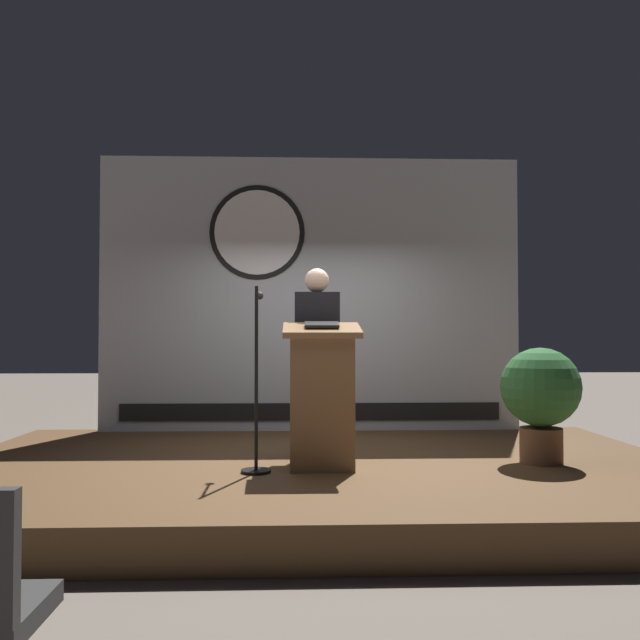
{
  "coord_description": "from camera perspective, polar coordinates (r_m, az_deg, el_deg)",
  "views": [
    {
      "loc": [
        -0.17,
        -5.74,
        1.37
      ],
      "look_at": [
        0.04,
        0.02,
        1.53
      ],
      "focal_mm": 36.5,
      "sensor_mm": 36.0,
      "label": 1
    }
  ],
  "objects": [
    {
      "name": "microphone_stand",
      "position": [
        5.31,
        -5.58,
        -7.45
      ],
      "size": [
        0.24,
        0.57,
        1.49
      ],
      "color": "black",
      "rests_on": "stage_platform"
    },
    {
      "name": "banner_display",
      "position": [
        7.61,
        -0.91,
        2.34
      ],
      "size": [
        4.88,
        0.12,
        3.19
      ],
      "color": "#B2B7C1",
      "rests_on": "stage_platform"
    },
    {
      "name": "speaker_person",
      "position": [
        5.85,
        -0.27,
        -3.57
      ],
      "size": [
        0.4,
        0.26,
        1.7
      ],
      "color": "black",
      "rests_on": "stage_platform"
    },
    {
      "name": "ground_plane",
      "position": [
        5.91,
        -0.39,
        -15.02
      ],
      "size": [
        40.0,
        40.0,
        0.0
      ],
      "primitive_type": "plane",
      "color": "#6B6056"
    },
    {
      "name": "potted_plant",
      "position": [
        5.94,
        18.78,
        -6.11
      ],
      "size": [
        0.68,
        0.68,
        0.99
      ],
      "color": "brown",
      "rests_on": "stage_platform"
    },
    {
      "name": "stage_platform",
      "position": [
        5.88,
        -0.39,
        -13.6
      ],
      "size": [
        6.4,
        4.0,
        0.3
      ],
      "primitive_type": "cube",
      "color": "brown",
      "rests_on": "ground"
    },
    {
      "name": "podium",
      "position": [
        5.39,
        0.16,
        -6.67
      ],
      "size": [
        0.64,
        0.5,
        1.21
      ],
      "color": "olive",
      "rests_on": "stage_platform"
    }
  ]
}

